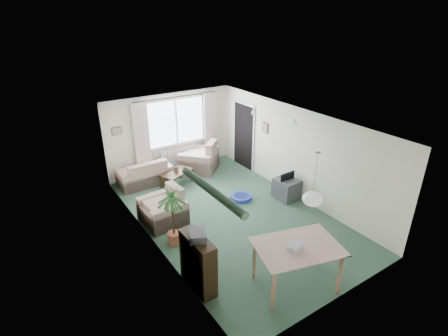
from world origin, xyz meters
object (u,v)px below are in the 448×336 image
armchair_left (162,206)px  houseplant (173,215)px  coffee_table (177,178)px  pet_bed (241,197)px  armchair_corner (199,155)px  sofa (145,172)px  dining_table (296,266)px  tv_cube (286,189)px  bookshelf (198,263)px

armchair_left → houseplant: size_ratio=0.66×
coffee_table → pet_bed: (1.04, -1.69, -0.15)m
armchair_corner → coffee_table: (-1.04, -0.54, -0.27)m
armchair_left → pet_bed: size_ratio=1.71×
sofa → pet_bed: size_ratio=2.64×
dining_table → coffee_table: bearing=89.9°
coffee_table → tv_cube: (2.07, -2.30, 0.07)m
dining_table → tv_cube: dining_table is taller
coffee_table → houseplant: 2.81m
armchair_corner → sofa: bearing=-43.4°
armchair_corner → coffee_table: size_ratio=1.17×
dining_table → pet_bed: bearing=71.4°
armchair_left → coffee_table: (1.13, 1.55, -0.22)m
armchair_corner → pet_bed: size_ratio=1.91×
tv_cube → pet_bed: (-1.04, 0.61, -0.22)m
pet_bed → sofa: bearing=128.0°
armchair_corner → houseplant: 3.80m
coffee_table → armchair_left: bearing=-126.1°
houseplant → bookshelf: bearing=-97.8°
coffee_table → pet_bed: 1.99m
armchair_left → bookshelf: 2.32m
armchair_corner → armchair_left: armchair_corner is taller
armchair_corner → bookshelf: bookshelf is taller
houseplant → pet_bed: houseplant is taller
armchair_left → sofa: bearing=166.4°
bookshelf → dining_table: 1.74m
tv_cube → bookshelf: bearing=-158.9°
houseplant → armchair_left: bearing=80.6°
armchair_corner → tv_cube: (1.03, -2.84, -0.21)m
sofa → houseplant: bearing=79.2°
dining_table → tv_cube: 3.24m
armchair_corner → pet_bed: armchair_corner is taller
pet_bed → dining_table: bearing=-108.6°
dining_table → armchair_corner: bearing=78.9°
houseplant → dining_table: bearing=-61.4°
tv_cube → sofa: bearing=131.9°
armchair_left → bookshelf: (-0.34, -2.29, 0.10)m
armchair_left → bookshelf: bearing=-11.3°
houseplant → pet_bed: size_ratio=2.58×
armchair_left → coffee_table: bearing=141.1°
dining_table → houseplant: bearing=118.6°
armchair_corner → armchair_left: bearing=1.3°
bookshelf → pet_bed: 3.33m
sofa → dining_table: bearing=97.2°
coffee_table → bookshelf: 4.12m
armchair_left → bookshelf: bookshelf is taller
sofa → coffee_table: size_ratio=1.61×
coffee_table → pet_bed: bearing=-58.5°
armchair_left → houseplant: bearing=-12.2°
armchair_corner → dining_table: 5.43m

